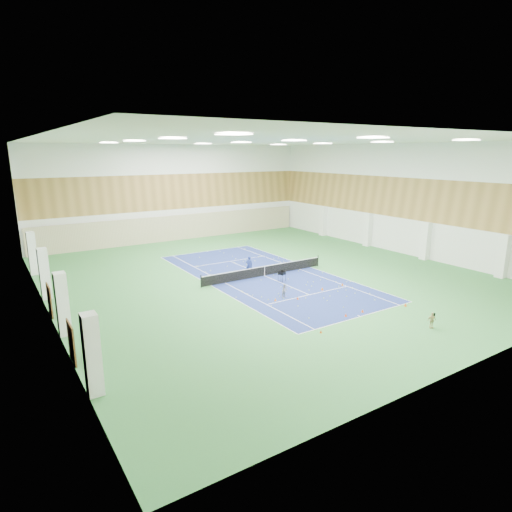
# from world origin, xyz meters

# --- Properties ---
(ground) EXTENTS (40.00, 40.00, 0.00)m
(ground) POSITION_xyz_m (0.00, 0.00, 0.00)
(ground) COLOR #33773A
(ground) RESTS_ON ground
(room_shell) EXTENTS (36.00, 40.00, 12.00)m
(room_shell) POSITION_xyz_m (0.00, 0.00, 6.00)
(room_shell) COLOR white
(room_shell) RESTS_ON ground
(wood_cladding) EXTENTS (36.00, 40.00, 8.00)m
(wood_cladding) POSITION_xyz_m (0.00, 0.00, 8.00)
(wood_cladding) COLOR olive
(wood_cladding) RESTS_ON room_shell
(ceiling_light_grid) EXTENTS (21.40, 25.40, 0.06)m
(ceiling_light_grid) POSITION_xyz_m (0.00, 0.00, 11.92)
(ceiling_light_grid) COLOR white
(ceiling_light_grid) RESTS_ON room_shell
(court_surface) EXTENTS (10.97, 23.77, 0.01)m
(court_surface) POSITION_xyz_m (0.00, 0.00, 0.01)
(court_surface) COLOR navy
(court_surface) RESTS_ON ground
(tennis_balls_scatter) EXTENTS (10.57, 22.77, 0.07)m
(tennis_balls_scatter) POSITION_xyz_m (0.00, 0.00, 0.05)
(tennis_balls_scatter) COLOR #D3F429
(tennis_balls_scatter) RESTS_ON ground
(tennis_net) EXTENTS (12.80, 0.10, 1.10)m
(tennis_net) POSITION_xyz_m (0.00, 0.00, 0.55)
(tennis_net) COLOR black
(tennis_net) RESTS_ON ground
(back_curtain) EXTENTS (35.40, 0.16, 3.20)m
(back_curtain) POSITION_xyz_m (0.00, 19.75, 1.60)
(back_curtain) COLOR #C6B793
(back_curtain) RESTS_ON ground
(door_left_a) EXTENTS (0.08, 1.80, 2.20)m
(door_left_a) POSITION_xyz_m (-17.92, -8.00, 1.10)
(door_left_a) COLOR #593319
(door_left_a) RESTS_ON ground
(door_left_b) EXTENTS (0.08, 1.80, 2.20)m
(door_left_b) POSITION_xyz_m (-17.92, 0.00, 1.10)
(door_left_b) COLOR #593319
(door_left_b) RESTS_ON ground
(coach) EXTENTS (0.73, 0.60, 1.73)m
(coach) POSITION_xyz_m (-0.88, 1.25, 0.87)
(coach) COLOR navy
(coach) RESTS_ON ground
(child_court) EXTENTS (0.59, 0.49, 1.07)m
(child_court) POSITION_xyz_m (-1.96, -5.75, 0.54)
(child_court) COLOR #919299
(child_court) RESTS_ON ground
(child_apron) EXTENTS (0.68, 0.44, 1.07)m
(child_apron) POSITION_xyz_m (2.37, -15.75, 0.54)
(child_apron) COLOR tan
(child_apron) RESTS_ON ground
(ball_cart) EXTENTS (0.71, 0.71, 0.96)m
(ball_cart) POSITION_xyz_m (0.29, -2.28, 0.48)
(ball_cart) COLOR black
(ball_cart) RESTS_ON ground
(cone_svc_a) EXTENTS (0.20, 0.20, 0.22)m
(cone_svc_a) POSITION_xyz_m (-3.09, -6.07, 0.11)
(cone_svc_a) COLOR orange
(cone_svc_a) RESTS_ON ground
(cone_svc_b) EXTENTS (0.19, 0.19, 0.21)m
(cone_svc_b) POSITION_xyz_m (-1.46, -6.74, 0.11)
(cone_svc_b) COLOR #FB4B0D
(cone_svc_b) RESTS_ON ground
(cone_svc_c) EXTENTS (0.23, 0.23, 0.25)m
(cone_svc_c) POSITION_xyz_m (1.67, -6.03, 0.13)
(cone_svc_c) COLOR #D7650B
(cone_svc_c) RESTS_ON ground
(cone_svc_d) EXTENTS (0.21, 0.21, 0.23)m
(cone_svc_d) POSITION_xyz_m (3.93, -6.02, 0.11)
(cone_svc_d) COLOR #D6630B
(cone_svc_d) RESTS_ON ground
(cone_base_a) EXTENTS (0.18, 0.18, 0.19)m
(cone_base_a) POSITION_xyz_m (-4.12, -12.47, 0.10)
(cone_base_a) COLOR #E7560C
(cone_base_a) RESTS_ON ground
(cone_base_b) EXTENTS (0.20, 0.20, 0.22)m
(cone_base_b) POSITION_xyz_m (-0.83, -11.31, 0.11)
(cone_base_b) COLOR #EC450C
(cone_base_b) RESTS_ON ground
(cone_base_c) EXTENTS (0.20, 0.20, 0.22)m
(cone_base_c) POSITION_xyz_m (0.73, -11.37, 0.11)
(cone_base_c) COLOR #ED590C
(cone_base_c) RESTS_ON ground
(cone_base_d) EXTENTS (0.23, 0.23, 0.25)m
(cone_base_d) POSITION_xyz_m (4.31, -12.22, 0.13)
(cone_base_d) COLOR #D6500B
(cone_base_d) RESTS_ON ground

